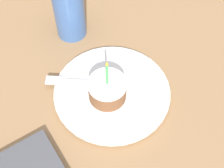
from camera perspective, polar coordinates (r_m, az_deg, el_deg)
ground_plane at (r=0.78m, az=0.18°, el=-1.92°), size 2.40×2.40×0.04m
plate at (r=0.75m, az=0.00°, el=-1.49°), size 0.28×0.28×0.02m
cake_slice at (r=0.71m, az=-0.85°, el=-1.03°), size 0.09×0.09×0.13m
fork at (r=0.76m, az=-6.08°, el=0.44°), size 0.16×0.13×0.00m
bottle at (r=0.84m, az=-7.89°, el=13.40°), size 0.08×0.08×0.21m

